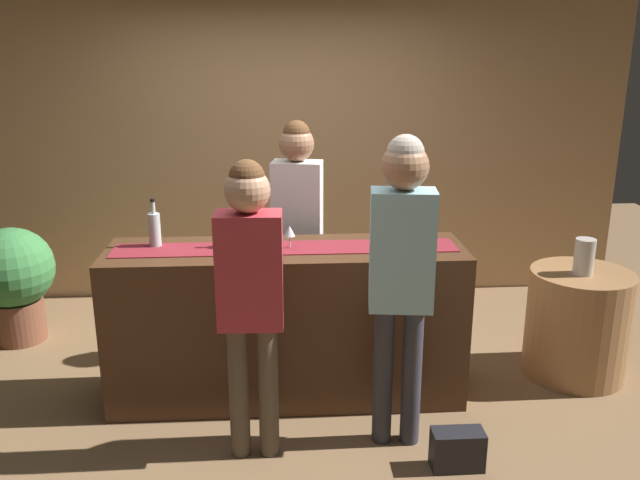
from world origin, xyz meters
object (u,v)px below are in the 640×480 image
object	(u,v)px
customer_browsing	(250,282)
handbag	(457,449)
round_side_table	(577,324)
wine_bottle_amber	(244,230)
vase_on_side_table	(584,257)
wine_glass_mid_counter	(290,232)
customer_sipping	(402,259)
potted_plant_tall	(14,277)
wine_bottle_clear	(155,229)
bartender	(297,214)
wine_glass_near_customer	(399,230)

from	to	relation	value
customer_browsing	handbag	bearing A→B (deg)	-8.91
customer_browsing	round_side_table	size ratio (longest dim) A/B	2.24
wine_bottle_amber	vase_on_side_table	size ratio (longest dim) A/B	1.26
wine_glass_mid_counter	customer_sipping	xyz separation A→B (m)	(0.58, -0.58, 0.00)
potted_plant_tall	vase_on_side_table	bearing A→B (deg)	-11.54
customer_sipping	vase_on_side_table	bearing A→B (deg)	34.07
round_side_table	handbag	xyz separation A→B (m)	(-1.08, -1.01, -0.26)
wine_bottle_clear	customer_browsing	distance (m)	0.96
wine_bottle_clear	bartender	world-z (taller)	bartender
round_side_table	handbag	world-z (taller)	round_side_table
vase_on_side_table	potted_plant_tall	bearing A→B (deg)	168.46
potted_plant_tall	wine_bottle_clear	bearing A→B (deg)	-34.52
wine_bottle_amber	round_side_table	distance (m)	2.35
wine_bottle_clear	vase_on_side_table	size ratio (longest dim) A/B	1.26
wine_bottle_clear	wine_glass_near_customer	bearing A→B (deg)	-3.38
wine_bottle_clear	bartender	distance (m)	1.02
wine_bottle_clear	handbag	size ratio (longest dim) A/B	1.08
wine_glass_mid_counter	customer_sipping	distance (m)	0.82
customer_browsing	bartender	bearing A→B (deg)	78.76
wine_glass_near_customer	wine_glass_mid_counter	distance (m)	0.68
wine_bottle_amber	wine_glass_near_customer	distance (m)	0.95
bartender	potted_plant_tall	bearing A→B (deg)	0.81
round_side_table	wine_bottle_amber	bearing A→B (deg)	-176.87
wine_glass_near_customer	handbag	size ratio (longest dim) A/B	0.51
wine_glass_mid_counter	wine_glass_near_customer	bearing A→B (deg)	-0.12
wine_bottle_amber	vase_on_side_table	world-z (taller)	wine_bottle_amber
wine_bottle_clear	wine_glass_mid_counter	distance (m)	0.83
customer_sipping	handbag	size ratio (longest dim) A/B	6.30
customer_sipping	customer_browsing	xyz separation A→B (m)	(-0.80, -0.07, -0.08)
wine_bottle_clear	potted_plant_tall	world-z (taller)	wine_bottle_clear
wine_bottle_amber	wine_glass_mid_counter	world-z (taller)	wine_bottle_amber
wine_glass_mid_counter	bartender	world-z (taller)	bartender
wine_glass_near_customer	customer_browsing	xyz separation A→B (m)	(-0.89, -0.65, -0.08)
customer_sipping	potted_plant_tall	size ratio (longest dim) A/B	1.99
round_side_table	potted_plant_tall	xyz separation A→B (m)	(-4.01, 0.78, 0.14)
wine_bottle_amber	vase_on_side_table	bearing A→B (deg)	2.36
round_side_table	wine_bottle_clear	bearing A→B (deg)	-178.63
customer_browsing	potted_plant_tall	size ratio (longest dim) A/B	1.87
vase_on_side_table	handbag	world-z (taller)	vase_on_side_table
customer_browsing	vase_on_side_table	bearing A→B (deg)	21.44
customer_browsing	potted_plant_tall	distance (m)	2.49
bartender	customer_browsing	size ratio (longest dim) A/B	1.03
potted_plant_tall	round_side_table	bearing A→B (deg)	-11.05
bartender	vase_on_side_table	size ratio (longest dim) A/B	7.11
wine_bottle_clear	wine_bottle_amber	bearing A→B (deg)	-5.75
customer_sipping	vase_on_side_table	size ratio (longest dim) A/B	7.35
vase_on_side_table	handbag	distance (m)	1.62
customer_browsing	vase_on_side_table	size ratio (longest dim) A/B	6.91
bartender	wine_glass_near_customer	bearing A→B (deg)	147.03
handbag	vase_on_side_table	bearing A→B (deg)	42.77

